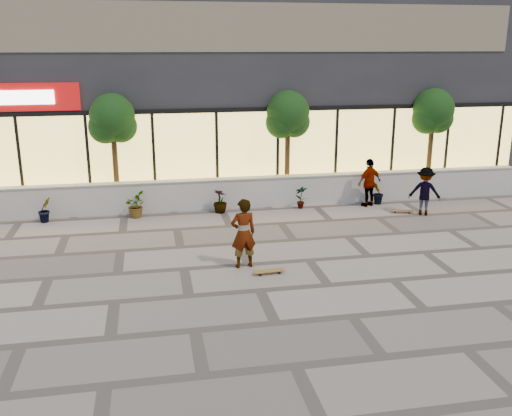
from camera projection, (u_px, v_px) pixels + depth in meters
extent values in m
plane|color=#A1978C|center=(260.00, 290.00, 13.10)|extent=(80.00, 80.00, 0.00)
cube|color=beige|center=(221.00, 194.00, 19.57)|extent=(22.00, 0.35, 1.00)
cube|color=#B2AFA8|center=(221.00, 179.00, 19.43)|extent=(22.00, 0.42, 0.04)
cube|color=#27282D|center=(203.00, 74.00, 23.73)|extent=(24.00, 9.00, 8.50)
cube|color=#FFDA66|center=(217.00, 154.00, 20.17)|extent=(23.04, 0.05, 3.00)
cube|color=black|center=(216.00, 110.00, 19.71)|extent=(23.04, 0.08, 0.15)
cube|color=brown|center=(214.00, 27.00, 18.98)|extent=(21.60, 0.05, 1.60)
imported|color=#103511|center=(45.00, 210.00, 18.06)|extent=(0.57, 0.57, 0.81)
imported|color=#103511|center=(135.00, 205.00, 18.56)|extent=(0.68, 0.77, 0.81)
imported|color=#103511|center=(220.00, 201.00, 19.06)|extent=(0.64, 0.64, 0.81)
imported|color=#103511|center=(301.00, 197.00, 19.56)|extent=(0.46, 0.35, 0.81)
imported|color=#103511|center=(378.00, 193.00, 20.06)|extent=(0.55, 0.57, 0.81)
cylinder|color=#4C391B|center=(115.00, 162.00, 19.30)|extent=(0.18, 0.18, 3.24)
sphere|color=#103511|center=(112.00, 116.00, 18.87)|extent=(1.50, 1.50, 1.50)
sphere|color=#103511|center=(105.00, 127.00, 18.88)|extent=(1.10, 1.10, 1.10)
sphere|color=#103511|center=(121.00, 126.00, 19.06)|extent=(1.10, 1.10, 1.10)
cylinder|color=#4C391B|center=(287.00, 156.00, 20.37)|extent=(0.18, 0.18, 3.24)
sphere|color=#103511|center=(288.00, 112.00, 19.94)|extent=(1.50, 1.50, 1.50)
sphere|color=#103511|center=(281.00, 123.00, 19.95)|extent=(1.10, 1.10, 1.10)
sphere|color=#103511|center=(294.00, 122.00, 20.13)|extent=(1.10, 1.10, 1.10)
cylinder|color=#4C391B|center=(430.00, 150.00, 21.35)|extent=(0.18, 0.18, 3.24)
sphere|color=#103511|center=(433.00, 109.00, 20.92)|extent=(1.50, 1.50, 1.50)
sphere|color=#103511|center=(427.00, 119.00, 20.93)|extent=(1.10, 1.10, 1.10)
sphere|color=#103511|center=(438.00, 118.00, 21.11)|extent=(1.10, 1.10, 1.10)
imported|color=silver|center=(243.00, 233.00, 14.26)|extent=(0.71, 0.52, 1.79)
imported|color=white|center=(369.00, 183.00, 19.73)|extent=(1.07, 0.75, 1.68)
imported|color=maroon|center=(425.00, 191.00, 18.73)|extent=(1.19, 1.02, 1.60)
cube|color=brown|center=(269.00, 271.00, 14.01)|extent=(0.79, 0.26, 0.02)
cylinder|color=black|center=(277.00, 271.00, 14.15)|extent=(0.06, 0.03, 0.06)
cylinder|color=black|center=(279.00, 273.00, 14.03)|extent=(0.06, 0.03, 0.06)
cylinder|color=black|center=(259.00, 273.00, 14.03)|extent=(0.06, 0.03, 0.06)
cylinder|color=black|center=(260.00, 275.00, 13.90)|extent=(0.06, 0.03, 0.06)
cube|color=brown|center=(402.00, 211.00, 19.10)|extent=(0.77, 0.41, 0.02)
cylinder|color=black|center=(409.00, 212.00, 19.15)|extent=(0.06, 0.04, 0.05)
cylinder|color=black|center=(409.00, 213.00, 19.02)|extent=(0.06, 0.04, 0.05)
cylinder|color=black|center=(395.00, 211.00, 19.20)|extent=(0.06, 0.04, 0.05)
cylinder|color=black|center=(395.00, 213.00, 19.08)|extent=(0.06, 0.04, 0.05)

